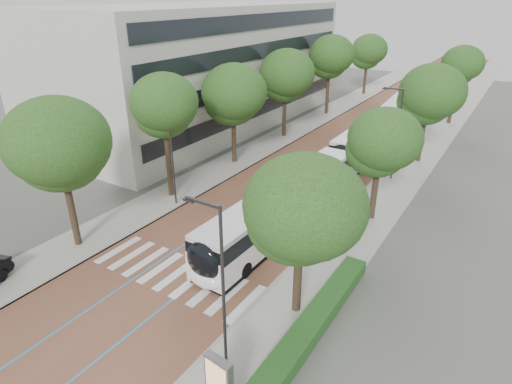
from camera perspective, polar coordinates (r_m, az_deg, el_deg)
ground at (r=25.90m, az=-12.43°, el=-11.64°), size 160.00×160.00×0.00m
road at (r=58.32m, az=16.12°, el=8.97°), size 11.00×140.00×0.02m
sidewalk_left at (r=60.73m, az=9.31°, el=10.29°), size 4.00×140.00×0.12m
sidewalk_right at (r=56.78m, az=23.37°, el=7.52°), size 4.00×140.00×0.12m
kerb_left at (r=60.04m, az=10.99°, el=9.99°), size 0.20×140.00×0.14m
kerb_right at (r=57.08m, az=21.50°, el=7.92°), size 0.20×140.00×0.14m
zebra_crossing at (r=26.33m, az=-10.59°, el=-10.71°), size 10.55×3.60×0.01m
lane_line_left at (r=58.76m, az=14.63°, el=9.27°), size 0.12×126.00×0.01m
lane_line_right at (r=57.91m, az=17.64°, el=8.68°), size 0.12×126.00×0.01m
office_building at (r=55.35m, az=-7.44°, el=16.33°), size 18.11×40.00×14.00m
hedge at (r=21.37m, az=6.29°, el=-18.63°), size 1.20×14.00×0.80m
streetlight_near at (r=17.62m, az=-4.93°, el=-11.26°), size 1.82×0.20×8.00m
streetlight_far at (r=38.63m, az=18.18°, el=8.19°), size 1.82×0.20×8.00m
lamp_post_left at (r=32.84m, az=-11.13°, el=4.81°), size 0.14×0.14×8.00m
trees_left at (r=45.66m, az=1.69°, el=14.38°), size 6.21×60.90×9.83m
trees_right at (r=36.64m, az=19.44°, el=9.28°), size 6.00×47.38×9.04m
lead_bus at (r=29.77m, az=3.50°, el=-2.17°), size 2.95×18.45×3.20m
bus_queued_0 at (r=43.73m, az=13.94°, el=6.20°), size 2.58×12.40×3.20m
bus_queued_1 at (r=55.64m, az=18.01°, el=9.71°), size 3.32×12.53×3.20m
bus_queued_2 at (r=67.96m, az=21.46°, el=11.84°), size 2.84×12.46×3.20m
bus_queued_3 at (r=81.16m, az=23.34°, el=13.46°), size 3.12×12.50×3.20m
ad_panel at (r=18.24m, az=-4.93°, el=-23.98°), size 1.28×0.54×2.60m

